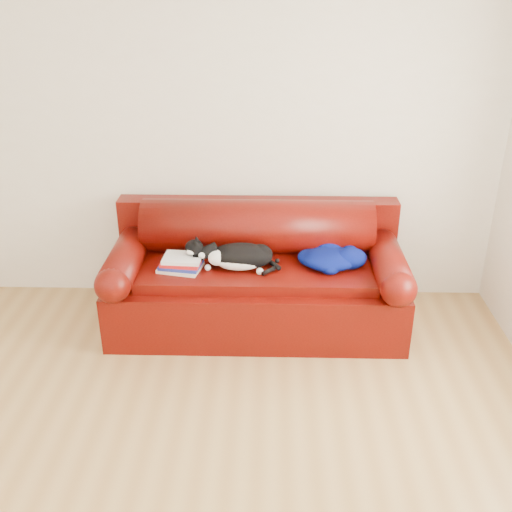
{
  "coord_description": "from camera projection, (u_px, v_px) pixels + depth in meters",
  "views": [
    {
      "loc": [
        0.53,
        -2.35,
        2.4
      ],
      "look_at": [
        0.43,
        1.35,
        0.63
      ],
      "focal_mm": 42.0,
      "sensor_mm": 36.0,
      "label": 1
    }
  ],
  "objects": [
    {
      "name": "cat",
      "position": [
        240.0,
        257.0,
        4.18
      ],
      "size": [
        0.63,
        0.27,
        0.23
      ],
      "rotation": [
        0.0,
        0.0,
        0.08
      ],
      "color": "black",
      "rests_on": "sofa_base"
    },
    {
      "name": "blanket",
      "position": [
        331.0,
        257.0,
        4.24
      ],
      "size": [
        0.54,
        0.44,
        0.14
      ],
      "rotation": [
        0.0,
        0.0,
        0.28
      ],
      "color": "#02114B",
      "rests_on": "sofa_base"
    },
    {
      "name": "book_stack",
      "position": [
        182.0,
        263.0,
        4.18
      ],
      "size": [
        0.33,
        0.27,
        0.1
      ],
      "rotation": [
        0.0,
        0.0,
        -0.14
      ],
      "color": "beige",
      "rests_on": "sofa_base"
    },
    {
      "name": "ground",
      "position": [
        168.0,
        471.0,
        3.17
      ],
      "size": [
        4.5,
        4.5,
        0.0
      ],
      "primitive_type": "plane",
      "color": "olive",
      "rests_on": "ground"
    },
    {
      "name": "sofa_base",
      "position": [
        257.0,
        295.0,
        4.4
      ],
      "size": [
        2.1,
        0.9,
        0.5
      ],
      "color": "#370202",
      "rests_on": "ground"
    },
    {
      "name": "room_shell",
      "position": [
        173.0,
        168.0,
        2.46
      ],
      "size": [
        4.52,
        4.02,
        2.61
      ],
      "color": "beige",
      "rests_on": "ground"
    },
    {
      "name": "sofa_back",
      "position": [
        257.0,
        244.0,
        4.49
      ],
      "size": [
        2.1,
        1.01,
        0.88
      ],
      "color": "#370202",
      "rests_on": "ground"
    }
  ]
}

